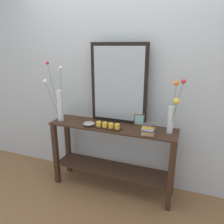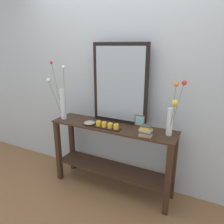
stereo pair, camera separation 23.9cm
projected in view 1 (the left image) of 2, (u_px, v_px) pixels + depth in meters
name	position (u px, v px, depth m)	size (l,w,h in m)	color
ground_plane	(112.00, 188.00, 2.70)	(7.00, 6.00, 0.02)	brown
wall_back	(121.00, 77.00, 2.56)	(6.40, 0.08, 2.70)	#B2BCC1
console_table	(112.00, 150.00, 2.54)	(1.49, 0.36, 0.83)	#382316
mirror_leaning	(119.00, 84.00, 2.43)	(0.67, 0.03, 0.92)	black
tall_vase_left	(59.00, 102.00, 2.55)	(0.20, 0.17, 0.71)	silver
vase_right	(173.00, 112.00, 2.19)	(0.14, 0.23, 0.56)	silver
candle_tray	(108.00, 126.00, 2.36)	(0.32, 0.09, 0.07)	black
picture_frame_small	(139.00, 120.00, 2.45)	(0.12, 0.01, 0.13)	brown
decorative_bowl	(89.00, 124.00, 2.45)	(0.13, 0.13, 0.04)	#9E9389
book_stack	(148.00, 130.00, 2.18)	(0.13, 0.09, 0.12)	#B2A893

